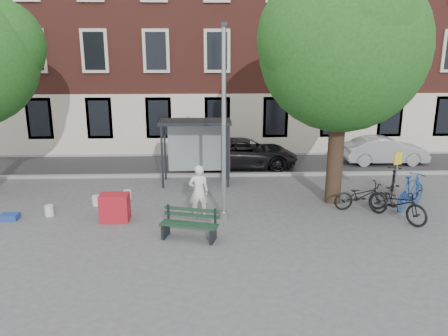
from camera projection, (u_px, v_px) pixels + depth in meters
ground at (224, 218)px, 14.27m from camera, size 90.00×90.00×0.00m
road at (218, 165)px, 21.02m from camera, size 40.00×4.00×0.01m
curb_near at (220, 175)px, 19.08m from camera, size 40.00×0.25×0.12m
curb_far at (217, 154)px, 22.94m from camera, size 40.00×0.25×0.12m
building_row at (215, 20)px, 25.00m from camera, size 30.00×8.00×14.00m
lamppost at (224, 135)px, 13.54m from camera, size 0.28×0.35×6.11m
tree_right at (344, 41)px, 14.29m from camera, size 5.76×5.60×8.20m
bus_shelter at (205, 137)px, 17.71m from camera, size 2.85×1.45×2.62m
painter at (199, 192)px, 14.11m from camera, size 0.69×0.49×1.78m
bench at (190, 226)px, 12.64m from camera, size 1.76×0.98×0.87m
bike_a at (361, 196)px, 14.95m from camera, size 1.90×0.71×0.99m
bike_b at (411, 191)px, 15.06m from camera, size 1.90×1.79×1.23m
bike_c at (397, 203)px, 14.03m from camera, size 1.79×2.22×1.13m
bike_d at (393, 182)px, 16.48m from camera, size 1.19×1.79×1.05m
car_dark at (245, 153)px, 20.42m from camera, size 4.91×2.31×1.36m
car_silver at (385, 150)px, 21.08m from camera, size 4.00×1.44×1.31m
red_stand at (115, 208)px, 13.96m from camera, size 0.91×0.61×0.90m
blue_crate at (9, 217)px, 14.13m from camera, size 0.55×0.40×0.20m
bucket_a at (49, 211)px, 14.46m from camera, size 0.30×0.30×0.36m
bucket_b at (96, 201)px, 15.43m from camera, size 0.36×0.36×0.36m
bucket_c at (127, 195)px, 16.02m from camera, size 0.33×0.33×0.36m
notice_sign at (397, 167)px, 15.03m from camera, size 0.32×0.17×1.96m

